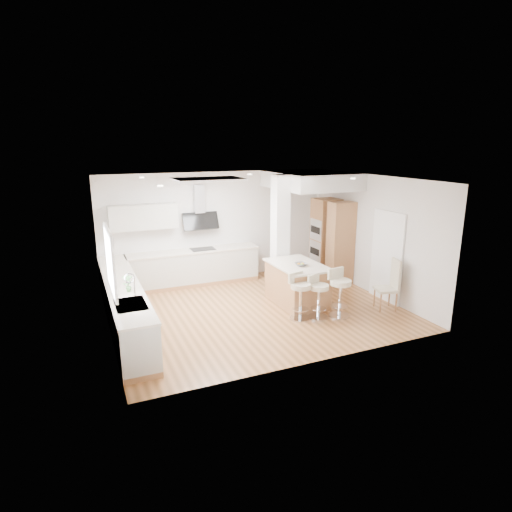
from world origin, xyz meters
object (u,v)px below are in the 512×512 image
bar_stool_a (300,294)px  bar_stool_c (340,290)px  dining_chair (391,283)px  peninsula (297,284)px  bar_stool_b (318,294)px

bar_stool_a → bar_stool_c: bar_stool_c is taller
bar_stool_a → dining_chair: dining_chair is taller
peninsula → bar_stool_a: size_ratio=1.57×
peninsula → bar_stool_a: bearing=-115.6°
bar_stool_c → peninsula: bearing=107.2°
bar_stool_a → dining_chair: 2.08m
bar_stool_b → dining_chair: dining_chair is taller
bar_stool_c → dining_chair: 1.24m
peninsula → bar_stool_a: (-0.37, -0.80, 0.08)m
dining_chair → bar_stool_c: bearing=-168.8°
bar_stool_a → dining_chair: (2.05, -0.30, 0.05)m
bar_stool_b → peninsula: bearing=66.9°
bar_stool_c → dining_chair: size_ratio=0.90×
bar_stool_a → bar_stool_b: bearing=-29.2°
peninsula → bar_stool_b: 0.89m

